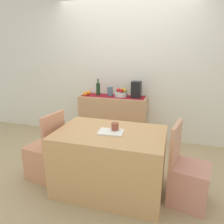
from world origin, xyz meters
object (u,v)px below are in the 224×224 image
object	(u,v)px
sideboard_console	(113,118)
wine_bottle	(98,89)
open_book	(111,132)
coffee_cup	(115,127)
dining_table	(110,161)
chair_by_corner	(188,181)
coffee_maker	(136,90)
chair_near_window	(46,158)
ceramic_vase	(110,92)
fruit_bowl	(121,94)

from	to	relation	value
sideboard_console	wine_bottle	world-z (taller)	wine_bottle
open_book	coffee_cup	world-z (taller)	coffee_cup
dining_table	chair_by_corner	world-z (taller)	chair_by_corner
coffee_maker	coffee_cup	distance (m)	1.40
chair_near_window	sideboard_console	bearing A→B (deg)	70.27
ceramic_vase	chair_near_window	size ratio (longest dim) A/B	0.19
wine_bottle	open_book	size ratio (longest dim) A/B	1.09
sideboard_console	open_book	distance (m)	1.53
fruit_bowl	chair_near_window	world-z (taller)	fruit_bowl
ceramic_vase	coffee_cup	world-z (taller)	ceramic_vase
open_book	chair_near_window	xyz separation A→B (m)	(-0.91, 0.03, -0.48)
fruit_bowl	chair_by_corner	xyz separation A→B (m)	(1.12, -1.41, -0.62)
dining_table	sideboard_console	bearing A→B (deg)	105.01
coffee_maker	dining_table	bearing A→B (deg)	-91.55
coffee_maker	open_book	bearing A→B (deg)	-90.81
wine_bottle	ceramic_vase	xyz separation A→B (m)	(0.23, 0.00, -0.04)
dining_table	chair_near_window	xyz separation A→B (m)	(-0.89, -0.00, -0.10)
coffee_cup	wine_bottle	bearing A→B (deg)	117.25
ceramic_vase	chair_near_window	distance (m)	1.63
ceramic_vase	chair_by_corner	world-z (taller)	ceramic_vase
wine_bottle	coffee_cup	xyz separation A→B (m)	(0.72, -1.39, -0.17)
open_book	chair_by_corner	size ratio (longest dim) A/B	0.31
sideboard_console	chair_by_corner	distance (m)	1.90
open_book	chair_by_corner	distance (m)	1.00
chair_near_window	chair_by_corner	xyz separation A→B (m)	(1.78, 0.01, 0.00)
coffee_maker	ceramic_vase	xyz separation A→B (m)	(-0.48, 0.00, -0.06)
fruit_bowl	dining_table	world-z (taller)	fruit_bowl
ceramic_vase	dining_table	bearing A→B (deg)	-72.85
wine_bottle	dining_table	size ratio (longest dim) A/B	0.24
coffee_maker	coffee_cup	xyz separation A→B (m)	(0.01, -1.39, -0.19)
sideboard_console	open_book	xyz separation A→B (m)	(0.40, -1.44, 0.33)
sideboard_console	chair_near_window	size ratio (longest dim) A/B	1.35
chair_by_corner	open_book	bearing A→B (deg)	-177.89
dining_table	open_book	world-z (taller)	open_book
coffee_cup	chair_by_corner	world-z (taller)	chair_by_corner
sideboard_console	coffee_maker	bearing A→B (deg)	0.00
ceramic_vase	wine_bottle	bearing A→B (deg)	180.00
dining_table	chair_by_corner	size ratio (longest dim) A/B	1.39
wine_bottle	ceramic_vase	size ratio (longest dim) A/B	1.83
dining_table	coffee_maker	bearing A→B (deg)	88.45
coffee_maker	wine_bottle	bearing A→B (deg)	180.00
dining_table	open_book	size ratio (longest dim) A/B	4.46
dining_table	chair_near_window	size ratio (longest dim) A/B	1.39
sideboard_console	wine_bottle	size ratio (longest dim) A/B	3.97
ceramic_vase	fruit_bowl	bearing A→B (deg)	0.00
wine_bottle	dining_table	world-z (taller)	wine_bottle
fruit_bowl	ceramic_vase	xyz separation A→B (m)	(-0.20, 0.00, 0.04)
coffee_maker	open_book	xyz separation A→B (m)	(-0.02, -1.44, -0.24)
wine_bottle	open_book	distance (m)	1.61
fruit_bowl	ceramic_vase	world-z (taller)	ceramic_vase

